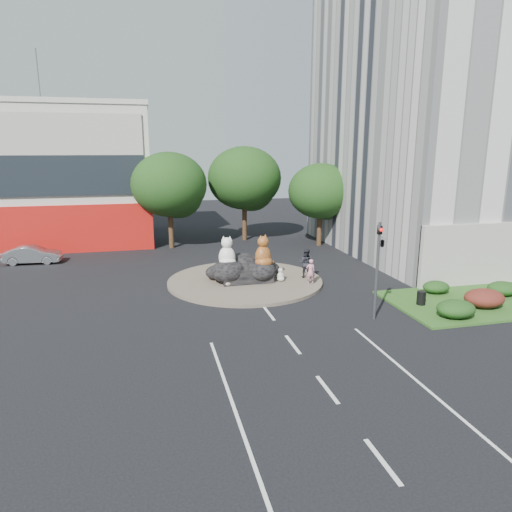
{
  "coord_description": "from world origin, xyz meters",
  "views": [
    {
      "loc": [
        -6.0,
        -17.89,
        8.44
      ],
      "look_at": [
        0.46,
        8.86,
        2.0
      ],
      "focal_mm": 32.0,
      "sensor_mm": 36.0,
      "label": 1
    }
  ],
  "objects_px": {
    "cat_tabby": "(263,251)",
    "kitten_white": "(280,274)",
    "kitten_calico": "(227,279)",
    "pedestrian_pink": "(311,272)",
    "cat_white": "(227,252)",
    "pedestrian_dark": "(306,263)",
    "parked_car": "(33,255)",
    "litter_bin": "(421,298)"
  },
  "relations": [
    {
      "from": "kitten_calico",
      "to": "parked_car",
      "type": "distance_m",
      "value": 16.48
    },
    {
      "from": "kitten_calico",
      "to": "pedestrian_pink",
      "type": "distance_m",
      "value": 5.22
    },
    {
      "from": "cat_tabby",
      "to": "kitten_calico",
      "type": "distance_m",
      "value": 2.92
    },
    {
      "from": "litter_bin",
      "to": "kitten_white",
      "type": "bearing_deg",
      "value": 136.32
    },
    {
      "from": "pedestrian_dark",
      "to": "cat_white",
      "type": "bearing_deg",
      "value": 29.97
    },
    {
      "from": "cat_white",
      "to": "cat_tabby",
      "type": "bearing_deg",
      "value": 5.25
    },
    {
      "from": "pedestrian_pink",
      "to": "cat_tabby",
      "type": "bearing_deg",
      "value": -23.45
    },
    {
      "from": "kitten_white",
      "to": "litter_bin",
      "type": "bearing_deg",
      "value": -58.89
    },
    {
      "from": "cat_white",
      "to": "pedestrian_dark",
      "type": "bearing_deg",
      "value": 12.0
    },
    {
      "from": "kitten_calico",
      "to": "litter_bin",
      "type": "bearing_deg",
      "value": -8.73
    },
    {
      "from": "pedestrian_pink",
      "to": "parked_car",
      "type": "relative_size",
      "value": 0.39
    },
    {
      "from": "kitten_calico",
      "to": "kitten_white",
      "type": "relative_size",
      "value": 0.97
    },
    {
      "from": "cat_white",
      "to": "kitten_calico",
      "type": "height_order",
      "value": "cat_white"
    },
    {
      "from": "litter_bin",
      "to": "parked_car",
      "type": "bearing_deg",
      "value": 145.85
    },
    {
      "from": "kitten_calico",
      "to": "kitten_white",
      "type": "height_order",
      "value": "kitten_white"
    },
    {
      "from": "cat_white",
      "to": "kitten_white",
      "type": "distance_m",
      "value": 3.72
    },
    {
      "from": "pedestrian_dark",
      "to": "pedestrian_pink",
      "type": "bearing_deg",
      "value": 115.6
    },
    {
      "from": "cat_tabby",
      "to": "pedestrian_pink",
      "type": "height_order",
      "value": "cat_tabby"
    },
    {
      "from": "pedestrian_pink",
      "to": "litter_bin",
      "type": "bearing_deg",
      "value": 137.55
    },
    {
      "from": "cat_tabby",
      "to": "litter_bin",
      "type": "height_order",
      "value": "cat_tabby"
    },
    {
      "from": "cat_white",
      "to": "kitten_calico",
      "type": "bearing_deg",
      "value": -83.73
    },
    {
      "from": "cat_white",
      "to": "parked_car",
      "type": "relative_size",
      "value": 0.5
    },
    {
      "from": "parked_car",
      "to": "cat_tabby",
      "type": "bearing_deg",
      "value": -117.0
    },
    {
      "from": "kitten_calico",
      "to": "pedestrian_pink",
      "type": "bearing_deg",
      "value": 12.39
    },
    {
      "from": "kitten_calico",
      "to": "pedestrian_dark",
      "type": "relative_size",
      "value": 0.45
    },
    {
      "from": "cat_white",
      "to": "kitten_white",
      "type": "xyz_separation_m",
      "value": [
        3.33,
        -0.77,
        -1.48
      ]
    },
    {
      "from": "pedestrian_pink",
      "to": "parked_car",
      "type": "height_order",
      "value": "pedestrian_pink"
    },
    {
      "from": "pedestrian_dark",
      "to": "parked_car",
      "type": "relative_size",
      "value": 0.48
    },
    {
      "from": "pedestrian_pink",
      "to": "parked_car",
      "type": "bearing_deg",
      "value": -26.02
    },
    {
      "from": "cat_white",
      "to": "pedestrian_pink",
      "type": "xyz_separation_m",
      "value": [
        4.96,
        -1.85,
        -1.13
      ]
    },
    {
      "from": "kitten_white",
      "to": "litter_bin",
      "type": "relative_size",
      "value": 1.18
    },
    {
      "from": "cat_white",
      "to": "cat_tabby",
      "type": "relative_size",
      "value": 0.97
    },
    {
      "from": "pedestrian_pink",
      "to": "parked_car",
      "type": "distance_m",
      "value": 21.24
    },
    {
      "from": "kitten_calico",
      "to": "litter_bin",
      "type": "relative_size",
      "value": 1.15
    },
    {
      "from": "kitten_calico",
      "to": "parked_car",
      "type": "height_order",
      "value": "parked_car"
    },
    {
      "from": "kitten_calico",
      "to": "pedestrian_dark",
      "type": "xyz_separation_m",
      "value": [
        5.35,
        0.63,
        0.54
      ]
    },
    {
      "from": "cat_tabby",
      "to": "kitten_white",
      "type": "bearing_deg",
      "value": -51.2
    },
    {
      "from": "cat_tabby",
      "to": "kitten_white",
      "type": "relative_size",
      "value": 2.37
    },
    {
      "from": "cat_white",
      "to": "pedestrian_pink",
      "type": "distance_m",
      "value": 5.41
    },
    {
      "from": "pedestrian_dark",
      "to": "kitten_white",
      "type": "bearing_deg",
      "value": 46.31
    },
    {
      "from": "cat_tabby",
      "to": "pedestrian_pink",
      "type": "bearing_deg",
      "value": -61.22
    },
    {
      "from": "parked_car",
      "to": "litter_bin",
      "type": "bearing_deg",
      "value": -120.52
    }
  ]
}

